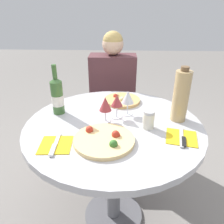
% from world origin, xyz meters
% --- Properties ---
extents(ground_plane, '(12.00, 12.00, 0.00)m').
position_xyz_m(ground_plane, '(0.00, 0.00, 0.00)').
color(ground_plane, gray).
rests_on(ground_plane, ground).
extents(dining_table, '(1.00, 1.00, 0.76)m').
position_xyz_m(dining_table, '(0.00, 0.00, 0.63)').
color(dining_table, slate).
rests_on(dining_table, ground_plane).
extents(chair_behind_diner, '(0.43, 0.43, 0.89)m').
position_xyz_m(chair_behind_diner, '(-0.03, 0.83, 0.44)').
color(chair_behind_diner, '#ADADB2').
rests_on(chair_behind_diner, ground_plane).
extents(seated_diner, '(0.40, 0.42, 1.17)m').
position_xyz_m(seated_diner, '(-0.03, 0.69, 0.51)').
color(seated_diner, '#512D33').
rests_on(seated_diner, ground_plane).
extents(pizza_large, '(0.30, 0.30, 0.05)m').
position_xyz_m(pizza_large, '(-0.04, -0.18, 0.78)').
color(pizza_large, '#E5C17F').
rests_on(pizza_large, dining_table).
extents(pizza_small_far, '(0.24, 0.24, 0.05)m').
position_xyz_m(pizza_small_far, '(0.05, 0.30, 0.78)').
color(pizza_small_far, tan).
rests_on(pizza_small_far, dining_table).
extents(wine_bottle, '(0.07, 0.07, 0.30)m').
position_xyz_m(wine_bottle, '(-0.34, 0.12, 0.88)').
color(wine_bottle, '#38602D').
rests_on(wine_bottle, dining_table).
extents(tall_carafe, '(0.09, 0.09, 0.31)m').
position_xyz_m(tall_carafe, '(0.37, 0.06, 0.91)').
color(tall_carafe, tan).
rests_on(tall_carafe, dining_table).
extents(sugar_shaker, '(0.06, 0.06, 0.10)m').
position_xyz_m(sugar_shaker, '(0.19, -0.04, 0.81)').
color(sugar_shaker, silver).
rests_on(sugar_shaker, dining_table).
extents(wine_glass_front_left, '(0.07, 0.07, 0.15)m').
position_xyz_m(wine_glass_front_left, '(-0.05, 0.03, 0.87)').
color(wine_glass_front_left, silver).
rests_on(wine_glass_front_left, dining_table).
extents(wine_glass_center, '(0.07, 0.07, 0.14)m').
position_xyz_m(wine_glass_center, '(0.02, 0.07, 0.87)').
color(wine_glass_center, silver).
rests_on(wine_glass_center, dining_table).
extents(wine_glass_back_right, '(0.07, 0.07, 0.15)m').
position_xyz_m(wine_glass_back_right, '(0.08, 0.12, 0.88)').
color(wine_glass_back_right, silver).
rests_on(wine_glass_back_right, dining_table).
extents(place_setting_left, '(0.16, 0.19, 0.01)m').
position_xyz_m(place_setting_left, '(-0.27, -0.23, 0.77)').
color(place_setting_left, gold).
rests_on(place_setting_left, dining_table).
extents(place_setting_right, '(0.18, 0.19, 0.01)m').
position_xyz_m(place_setting_right, '(0.35, -0.14, 0.77)').
color(place_setting_right, gold).
rests_on(place_setting_right, dining_table).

